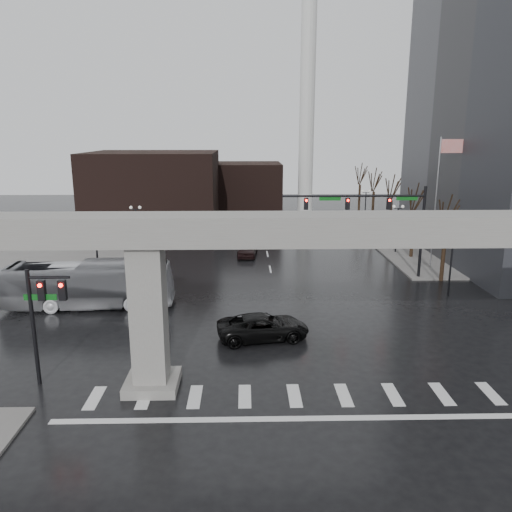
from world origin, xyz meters
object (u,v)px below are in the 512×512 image
object	(u,v)px
far_car	(247,249)
city_bus	(88,285)
pickup_truck	(263,327)
signal_mast_arm	(379,212)

from	to	relation	value
far_car	city_bus	bearing A→B (deg)	-122.25
pickup_truck	city_bus	world-z (taller)	city_bus
signal_mast_arm	far_car	bearing A→B (deg)	142.87
pickup_truck	city_bus	distance (m)	13.89
pickup_truck	city_bus	xyz separation A→B (m)	(-12.44, 6.12, 0.91)
signal_mast_arm	far_car	xyz separation A→B (m)	(-11.09, 8.39, -5.05)
signal_mast_arm	city_bus	distance (m)	24.05
signal_mast_arm	pickup_truck	bearing A→B (deg)	-128.44
pickup_truck	city_bus	size ratio (longest dim) A/B	0.46
signal_mast_arm	pickup_truck	xyz separation A→B (m)	(-10.26, -12.92, -5.05)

